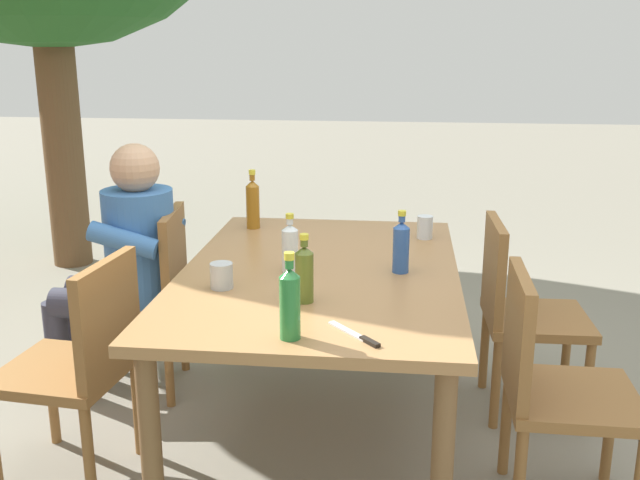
{
  "coord_description": "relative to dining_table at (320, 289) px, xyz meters",
  "views": [
    {
      "loc": [
        -2.74,
        -0.31,
        1.63
      ],
      "look_at": [
        0.0,
        0.0,
        0.87
      ],
      "focal_mm": 41.17,
      "sensor_mm": 36.0,
      "label": 1
    }
  ],
  "objects": [
    {
      "name": "bottle_green",
      "position": [
        -0.69,
        0.01,
        0.2
      ],
      "size": [
        0.06,
        0.06,
        0.27
      ],
      "color": "#287A38",
      "rests_on": "dining_table"
    },
    {
      "name": "chair_far_left",
      "position": [
        -0.37,
        0.84,
        -0.18
      ],
      "size": [
        0.48,
        0.48,
        0.87
      ],
      "color": "olive",
      "rests_on": "ground_plane"
    },
    {
      "name": "dining_table",
      "position": [
        0.0,
        0.0,
        0.0
      ],
      "size": [
        1.63,
        1.08,
        0.75
      ],
      "color": "#A37547",
      "rests_on": "ground_plane"
    },
    {
      "name": "bottle_amber",
      "position": [
        0.61,
        0.39,
        0.2
      ],
      "size": [
        0.06,
        0.06,
        0.28
      ],
      "color": "#996019",
      "rests_on": "dining_table"
    },
    {
      "name": "cup_steel",
      "position": [
        -0.26,
        0.33,
        0.13
      ],
      "size": [
        0.08,
        0.08,
        0.09
      ],
      "primitive_type": "cylinder",
      "color": "#B2B7BC",
      "rests_on": "dining_table"
    },
    {
      "name": "bottle_blue",
      "position": [
        -0.0,
        -0.32,
        0.19
      ],
      "size": [
        0.06,
        0.06,
        0.25
      ],
      "color": "#2D56A3",
      "rests_on": "dining_table"
    },
    {
      "name": "chair_near_left",
      "position": [
        -0.37,
        -0.84,
        -0.18
      ],
      "size": [
        0.45,
        0.45,
        0.87
      ],
      "color": "olive",
      "rests_on": "ground_plane"
    },
    {
      "name": "table_knife",
      "position": [
        -0.66,
        -0.19,
        0.09
      ],
      "size": [
        0.19,
        0.17,
        0.01
      ],
      "color": "silver",
      "rests_on": "dining_table"
    },
    {
      "name": "bottle_olive",
      "position": [
        -0.37,
        0.01,
        0.19
      ],
      "size": [
        0.06,
        0.06,
        0.24
      ],
      "color": "#566623",
      "rests_on": "dining_table"
    },
    {
      "name": "person_in_white_shirt",
      "position": [
        0.37,
        0.95,
        -0.01
      ],
      "size": [
        0.47,
        0.62,
        1.18
      ],
      "color": "#3D70B2",
      "rests_on": "ground_plane"
    },
    {
      "name": "chair_far_right",
      "position": [
        0.38,
        0.84,
        -0.18
      ],
      "size": [
        0.49,
        0.49,
        0.87
      ],
      "color": "olive",
      "rests_on": "ground_plane"
    },
    {
      "name": "cup_glass",
      "position": [
        0.51,
        -0.42,
        0.13
      ],
      "size": [
        0.07,
        0.07,
        0.1
      ],
      "primitive_type": "cylinder",
      "color": "silver",
      "rests_on": "dining_table"
    },
    {
      "name": "chair_near_right",
      "position": [
        0.36,
        -0.84,
        -0.18
      ],
      "size": [
        0.45,
        0.45,
        0.87
      ],
      "color": "olive",
      "rests_on": "ground_plane"
    },
    {
      "name": "ground_plane",
      "position": [
        0.0,
        0.0,
        -0.66
      ],
      "size": [
        24.0,
        24.0,
        0.0
      ],
      "primitive_type": "plane",
      "color": "gray"
    },
    {
      "name": "bottle_clear",
      "position": [
        -0.05,
        0.11,
        0.18
      ],
      "size": [
        0.06,
        0.06,
        0.23
      ],
      "color": "white",
      "rests_on": "dining_table"
    }
  ]
}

